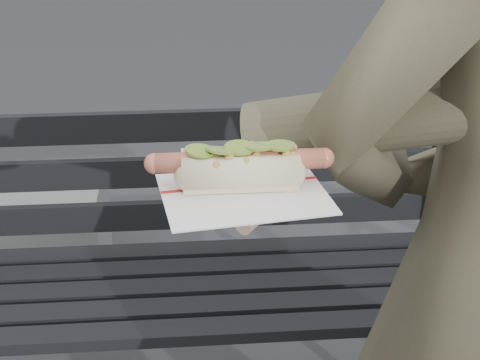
# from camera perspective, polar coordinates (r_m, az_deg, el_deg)

# --- Properties ---
(park_bench) EXTENTS (1.50, 0.44, 0.88)m
(park_bench) POSITION_cam_1_polar(r_m,az_deg,el_deg) (1.93, -3.99, -5.80)
(park_bench) COLOR black
(park_bench) RESTS_ON ground
(held_hotdog) EXTENTS (0.63, 0.31, 0.20)m
(held_hotdog) POSITION_cam_1_polar(r_m,az_deg,el_deg) (0.96, 11.41, 3.93)
(held_hotdog) COLOR #42402C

